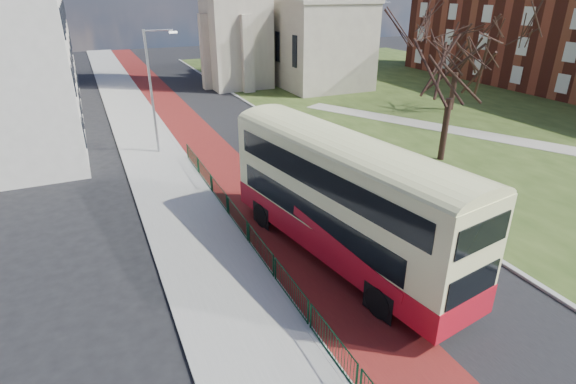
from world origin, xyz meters
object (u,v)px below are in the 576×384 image
winter_tree_near (457,46)px  litter_bin (387,163)px  streetlamp (153,86)px  bus (343,194)px  winter_tree_far (460,42)px

winter_tree_near → litter_bin: size_ratio=12.31×
winter_tree_near → streetlamp: bearing=151.5°
winter_tree_near → litter_bin: 8.11m
streetlamp → bus: (4.58, -16.64, -1.68)m
streetlamp → winter_tree_near: (16.74, -9.10, 2.69)m
litter_bin → winter_tree_near: bearing=0.9°
winter_tree_far → litter_bin: size_ratio=10.32×
winter_tree_far → litter_bin: bearing=-144.8°
bus → litter_bin: size_ratio=14.75×
winter_tree_near → bus: bearing=-148.2°
litter_bin → bus: bearing=-136.1°
bus → winter_tree_far: size_ratio=1.43×
streetlamp → winter_tree_far: size_ratio=0.91×
winter_tree_near → litter_bin: (-4.40, -0.07, -6.82)m
bus → streetlamp: bearing=95.8°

